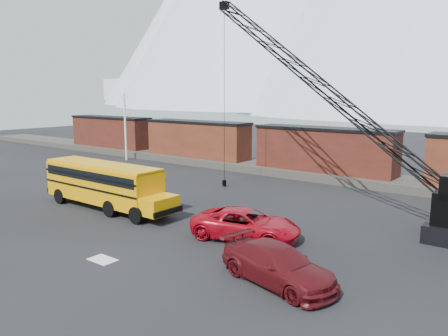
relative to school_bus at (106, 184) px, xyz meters
The scene contains 11 objects.
ground 7.75m from the school_bus, 16.82° to the right, with size 160.00×160.00×0.00m, color black.
gravel_berm 21.14m from the school_bus, 69.98° to the left, with size 120.00×5.00×0.70m, color #4B463E.
boxcar_west_far 31.74m from the school_bus, 141.35° to the left, with size 13.70×3.10×4.17m.
boxcar_west_near 21.70m from the school_bus, 113.90° to the left, with size 13.70×3.10×4.17m.
boxcar_mid 21.11m from the school_bus, 69.98° to the left, with size 13.70×3.10×4.17m.
utility_pole 23.18m from the school_bus, 136.69° to the left, with size 1.40×0.24×8.00m.
snow_patch 10.05m from the school_bus, 38.69° to the right, with size 1.40×0.90×0.02m, color silver.
school_bus is the anchor object (origin of this frame).
red_pickup 11.55m from the school_bus, ahead, with size 2.79×6.06×1.68m, color #AC0816.
maroon_suv 16.21m from the school_bus, 11.53° to the right, with size 2.30×5.67×1.64m, color #4F0E12.
crawler_crane 16.39m from the school_bus, 39.07° to the left, with size 23.24×5.51×15.58m.
Camera 1 is at (17.58, -16.41, 8.04)m, focal length 35.00 mm.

